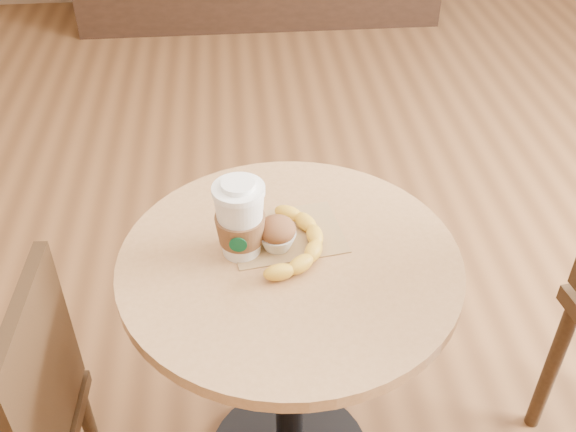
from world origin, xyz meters
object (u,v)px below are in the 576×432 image
object	(u,v)px
coffee_cup	(240,222)
banana	(296,241)
muffin	(277,234)
cafe_table	(290,326)

from	to	relation	value
coffee_cup	banana	size ratio (longest dim) A/B	0.70
muffin	banana	distance (m)	0.04
cafe_table	coffee_cup	bearing A→B (deg)	162.66
muffin	coffee_cup	bearing A→B (deg)	-176.68
cafe_table	coffee_cup	distance (m)	0.31
coffee_cup	muffin	size ratio (longest dim) A/B	2.18
cafe_table	coffee_cup	world-z (taller)	coffee_cup
cafe_table	muffin	xyz separation A→B (m)	(-0.02, 0.04, 0.25)
cafe_table	muffin	bearing A→B (deg)	123.67
coffee_cup	muffin	world-z (taller)	coffee_cup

